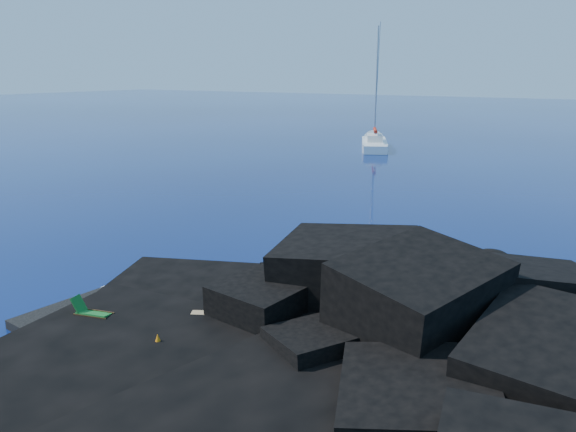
% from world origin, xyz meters
% --- Properties ---
extents(ground, '(400.00, 400.00, 0.00)m').
position_xyz_m(ground, '(0.00, 0.00, 0.00)').
color(ground, black).
rests_on(ground, ground).
extents(headland, '(24.00, 24.00, 3.60)m').
position_xyz_m(headland, '(13.00, 3.00, 0.00)').
color(headland, black).
rests_on(headland, ground).
extents(beach, '(9.08, 6.86, 0.70)m').
position_xyz_m(beach, '(4.50, 0.50, 0.00)').
color(beach, black).
rests_on(beach, ground).
extents(surf_foam, '(10.00, 8.00, 0.06)m').
position_xyz_m(surf_foam, '(5.00, 5.00, 0.00)').
color(surf_foam, white).
rests_on(surf_foam, ground).
extents(sailboat, '(8.43, 13.81, 14.54)m').
position_xyz_m(sailboat, '(-8.11, 51.35, 0.00)').
color(sailboat, white).
rests_on(sailboat, ground).
extents(deck_chair, '(1.53, 0.95, 0.97)m').
position_xyz_m(deck_chair, '(2.84, -0.35, 0.84)').
color(deck_chair, '#176924').
rests_on(deck_chair, beach).
extents(towel, '(2.17, 1.73, 0.05)m').
position_xyz_m(towel, '(6.11, 1.81, 0.38)').
color(towel, white).
rests_on(towel, beach).
extents(sunbather, '(1.88, 1.30, 0.27)m').
position_xyz_m(sunbather, '(6.11, 1.81, 0.54)').
color(sunbather, tan).
rests_on(sunbather, towel).
extents(marker_cone, '(0.47, 0.47, 0.55)m').
position_xyz_m(marker_cone, '(6.36, -0.68, 0.62)').
color(marker_cone, orange).
rests_on(marker_cone, beach).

